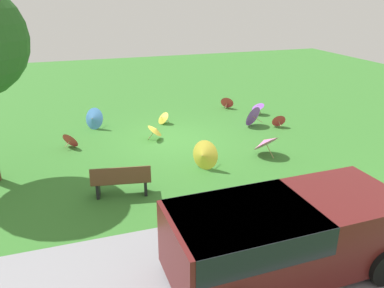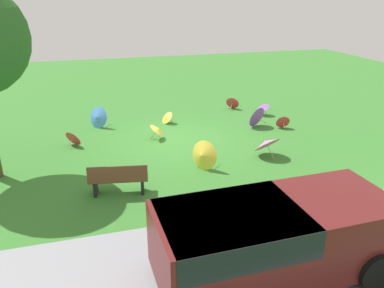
{
  "view_description": "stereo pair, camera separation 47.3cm",
  "coord_description": "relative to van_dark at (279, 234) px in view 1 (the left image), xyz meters",
  "views": [
    {
      "loc": [
        3.62,
        12.98,
        5.2
      ],
      "look_at": [
        -0.04,
        2.0,
        0.6
      ],
      "focal_mm": 35.83,
      "sensor_mm": 36.0,
      "label": 1
    },
    {
      "loc": [
        3.17,
        13.12,
        5.2
      ],
      "look_at": [
        -0.04,
        2.0,
        0.6
      ],
      "focal_mm": 35.83,
      "sensor_mm": 36.0,
      "label": 2
    }
  ],
  "objects": [
    {
      "name": "parasol_yellow_0",
      "position": [
        -0.29,
        -4.94,
        -0.44
      ],
      "size": [
        0.94,
        0.97,
        0.95
      ],
      "color": "tan",
      "rests_on": "ground"
    },
    {
      "name": "parasol_purple_1",
      "position": [
        -3.62,
        -8.29,
        -0.47
      ],
      "size": [
        0.98,
        0.89,
        0.89
      ],
      "color": "tan",
      "rests_on": "ground"
    },
    {
      "name": "park_bench",
      "position": [
        2.41,
        -4.05,
        -0.45
      ],
      "size": [
        1.66,
        0.75,
        0.9
      ],
      "color": "brown",
      "rests_on": "ground"
    },
    {
      "name": "parasol_yellow_3",
      "position": [
        -0.18,
        -9.71,
        -0.65
      ],
      "size": [
        0.59,
        0.67,
        0.51
      ],
      "color": "tan",
      "rests_on": "ground"
    },
    {
      "name": "parasol_pink_0",
      "position": [
        -2.66,
        -5.35,
        -0.43
      ],
      "size": [
        1.14,
        1.07,
        0.83
      ],
      "color": "tan",
      "rests_on": "ground"
    },
    {
      "name": "van_dark",
      "position": [
        0.0,
        0.0,
        0.0
      ],
      "size": [
        4.64,
        2.21,
        1.53
      ],
      "color": "#591919",
      "rests_on": "ground"
    },
    {
      "name": "parasol_red_1",
      "position": [
        3.59,
        -8.14,
        -0.61
      ],
      "size": [
        0.71,
        0.71,
        0.6
      ],
      "color": "tan",
      "rests_on": "ground"
    },
    {
      "name": "parasol_red_2",
      "position": [
        -4.62,
        -7.83,
        -0.63
      ],
      "size": [
        0.62,
        0.58,
        0.57
      ],
      "color": "tan",
      "rests_on": "ground"
    },
    {
      "name": "ground",
      "position": [
        -0.1,
        -7.66,
        -0.91
      ],
      "size": [
        40.0,
        40.0,
        0.0
      ],
      "primitive_type": "plane",
      "color": "#387A2D"
    },
    {
      "name": "parasol_blue_0",
      "position": [
        2.64,
        -9.94,
        -0.47
      ],
      "size": [
        0.92,
        0.91,
        0.88
      ],
      "color": "tan",
      "rests_on": "ground"
    },
    {
      "name": "parasol_yellow_1",
      "position": [
        0.53,
        -7.96,
        -0.52
      ],
      "size": [
        0.7,
        0.75,
        0.63
      ],
      "color": "tan",
      "rests_on": "ground"
    },
    {
      "name": "parasol_purple_0",
      "position": [
        -4.61,
        -9.62,
        -0.53
      ],
      "size": [
        0.61,
        0.63,
        0.56
      ],
      "color": "tan",
      "rests_on": "ground"
    },
    {
      "name": "road_strip",
      "position": [
        -0.1,
        -0.08,
        -0.91
      ],
      "size": [
        40.0,
        4.33,
        0.01
      ],
      "primitive_type": "cube",
      "color": "gray",
      "rests_on": "ground"
    },
    {
      "name": "parasol_red_0",
      "position": [
        -3.71,
        -11.01,
        -0.61
      ],
      "size": [
        0.72,
        0.68,
        0.6
      ],
      "color": "tan",
      "rests_on": "ground"
    }
  ]
}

